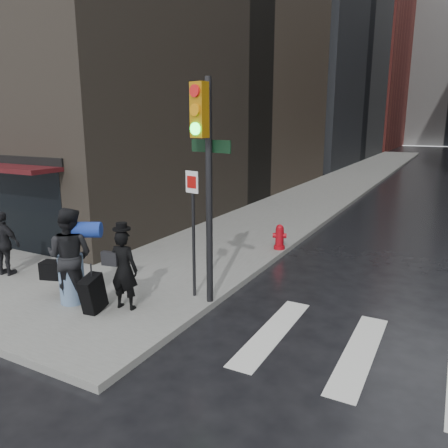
{
  "coord_description": "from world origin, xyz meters",
  "views": [
    {
      "loc": [
        6.24,
        -6.07,
        3.87
      ],
      "look_at": [
        1.11,
        3.53,
        1.3
      ],
      "focal_mm": 35.0,
      "sensor_mm": 36.0,
      "label": 1
    }
  ],
  "objects": [
    {
      "name": "sidewalk_left",
      "position": [
        0.0,
        27.0,
        0.07
      ],
      "size": [
        4.0,
        50.0,
        0.15
      ],
      "primitive_type": "cube",
      "color": "slate",
      "rests_on": "ground"
    },
    {
      "name": "traffic_light",
      "position": [
        1.84,
        1.32,
        3.08
      ],
      "size": [
        1.12,
        0.61,
        4.55
      ],
      "rotation": [
        0.0,
        0.0,
        -0.22
      ],
      "color": "black",
      "rests_on": "ground"
    },
    {
      "name": "man_jeans",
      "position": [
        -0.63,
        0.02,
        1.17
      ],
      "size": [
        1.48,
        1.04,
        2.03
      ],
      "rotation": [
        0.0,
        0.0,
        3.45
      ],
      "color": "black",
      "rests_on": "ground"
    },
    {
      "name": "fire_hydrant",
      "position": [
        1.8,
        5.75,
        0.48
      ],
      "size": [
        0.44,
        0.33,
        0.75
      ],
      "rotation": [
        0.0,
        0.0,
        0.35
      ],
      "color": "#A10913",
      "rests_on": "ground"
    },
    {
      "name": "man_overcoat",
      "position": [
        0.47,
        0.2,
        0.91
      ],
      "size": [
        0.94,
        1.03,
        1.82
      ],
      "rotation": [
        0.0,
        0.0,
        3.29
      ],
      "color": "black",
      "rests_on": "ground"
    },
    {
      "name": "bldg_left_far",
      "position": [
        -13.0,
        62.0,
        13.0
      ],
      "size": [
        22.0,
        20.0,
        26.0
      ],
      "primitive_type": "cube",
      "color": "maroon",
      "rests_on": "ground"
    },
    {
      "name": "ground",
      "position": [
        0.0,
        0.0,
        0.0
      ],
      "size": [
        140.0,
        140.0,
        0.0
      ],
      "primitive_type": "plane",
      "color": "black",
      "rests_on": "ground"
    },
    {
      "name": "man_greycoat",
      "position": [
        -3.37,
        0.46,
        0.95
      ],
      "size": [
        0.99,
        0.54,
        1.6
      ],
      "rotation": [
        0.0,
        0.0,
        3.31
      ],
      "color": "black",
      "rests_on": "ground"
    }
  ]
}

